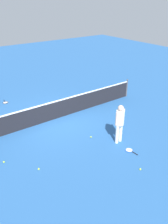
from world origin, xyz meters
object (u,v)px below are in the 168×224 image
tennis_ball_baseline (140,169)px  tennis_ball_midcourt (39,169)px  tennis_ball_by_net (4,162)px  player_near_side (120,121)px  tennis_racket_near_player (130,150)px  tennis_ball_near_player (91,137)px  tennis_racket_far_player (5,102)px

tennis_ball_baseline → tennis_ball_midcourt: bearing=143.7°
tennis_ball_by_net → tennis_ball_baseline: (3.77, -3.26, 0.00)m
tennis_ball_by_net → tennis_ball_midcourt: (0.87, -1.12, 0.00)m
player_near_side → tennis_ball_midcourt: player_near_side is taller
tennis_racket_near_player → tennis_ball_midcourt: (-3.45, 1.10, 0.02)m
tennis_ball_by_net → tennis_ball_midcourt: bearing=-52.2°
tennis_ball_near_player → tennis_ball_midcourt: same height
tennis_racket_far_player → tennis_ball_baseline: (1.87, -8.54, 0.02)m
player_near_side → tennis_ball_midcourt: size_ratio=25.76×
tennis_ball_midcourt → tennis_racket_far_player: bearing=80.8°
player_near_side → tennis_racket_far_player: (-2.48, 6.77, -1.00)m
tennis_ball_by_net → tennis_ball_midcourt: 1.42m
tennis_ball_near_player → tennis_ball_by_net: size_ratio=1.00×
tennis_racket_near_player → tennis_ball_near_player: bearing=112.1°
tennis_ball_midcourt → tennis_ball_by_net: bearing=127.8°
tennis_ball_near_player → tennis_ball_midcourt: (-2.77, -0.55, 0.00)m
player_near_side → tennis_racket_near_player: 1.24m
tennis_ball_near_player → tennis_racket_far_player: bearing=106.6°
tennis_racket_far_player → tennis_ball_midcourt: bearing=-99.2°
tennis_racket_far_player → tennis_ball_by_net: bearing=-109.8°
tennis_ball_by_net → tennis_racket_far_player: bearing=70.2°
tennis_racket_near_player → tennis_racket_far_player: same height
tennis_racket_near_player → tennis_ball_by_net: tennis_ball_by_net is taller
tennis_racket_far_player → tennis_ball_baseline: bearing=-77.6°
tennis_racket_near_player → tennis_ball_baseline: 1.17m
tennis_racket_far_player → tennis_ball_baseline: 8.74m
tennis_racket_near_player → tennis_ball_midcourt: size_ratio=8.99×
player_near_side → tennis_ball_baseline: (-0.61, -1.76, -0.98)m
tennis_ball_near_player → tennis_ball_midcourt: bearing=-168.7°
tennis_ball_near_player → tennis_ball_midcourt: size_ratio=1.00×
tennis_racket_far_player → tennis_ball_by_net: size_ratio=9.05×
player_near_side → tennis_ball_by_net: (-4.38, 1.49, -0.98)m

